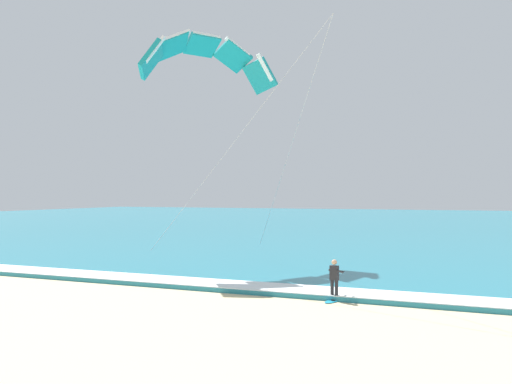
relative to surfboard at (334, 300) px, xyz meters
name	(u,v)px	position (x,y,z in m)	size (l,w,h in m)	color
sea	(431,222)	(2.14, 59.84, 0.07)	(200.00, 120.00, 0.20)	teal
surf_foam	(390,295)	(2.14, 0.84, 0.19)	(200.00, 1.96, 0.04)	white
surfboard	(334,300)	(0.00, 0.00, 0.00)	(0.81, 1.47, 0.09)	#239EC6
kitesurfer	(334,278)	(0.00, 0.02, 0.91)	(0.62, 0.61, 1.69)	#232328
kite_primary	(206,56)	(-9.33, 6.97, 12.71)	(11.89, 10.00, 12.92)	teal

